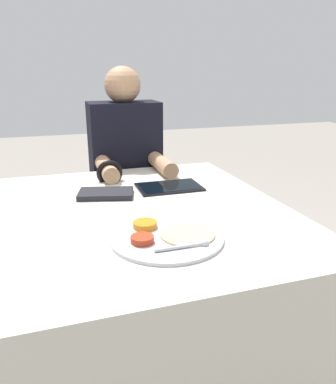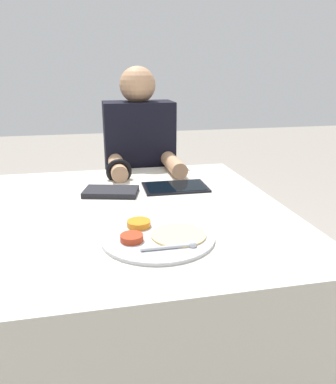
{
  "view_description": "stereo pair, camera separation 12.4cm",
  "coord_description": "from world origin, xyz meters",
  "px_view_note": "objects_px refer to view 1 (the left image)",
  "views": [
    {
      "loc": [
        -0.21,
        -1.15,
        1.15
      ],
      "look_at": [
        0.15,
        -0.02,
        0.77
      ],
      "focal_mm": 35.0,
      "sensor_mm": 36.0,
      "label": 1
    },
    {
      "loc": [
        -0.09,
        -1.18,
        1.15
      ],
      "look_at": [
        0.15,
        -0.02,
        0.77
      ],
      "focal_mm": 35.0,
      "sensor_mm": 36.0,
      "label": 2
    }
  ],
  "objects_px": {
    "thali_tray": "(166,236)",
    "person_diner": "(127,192)",
    "red_notebook": "(106,194)",
    "tablet_device": "(169,187)"
  },
  "relations": [
    {
      "from": "thali_tray",
      "to": "person_diner",
      "type": "height_order",
      "value": "person_diner"
    },
    {
      "from": "tablet_device",
      "to": "thali_tray",
      "type": "bearing_deg",
      "value": -108.94
    },
    {
      "from": "thali_tray",
      "to": "tablet_device",
      "type": "xyz_separation_m",
      "value": [
        0.15,
        0.44,
        -0.0
      ]
    },
    {
      "from": "thali_tray",
      "to": "tablet_device",
      "type": "bearing_deg",
      "value": 71.06
    },
    {
      "from": "tablet_device",
      "to": "person_diner",
      "type": "height_order",
      "value": "person_diner"
    },
    {
      "from": "thali_tray",
      "to": "person_diner",
      "type": "bearing_deg",
      "value": 85.45
    },
    {
      "from": "thali_tray",
      "to": "red_notebook",
      "type": "bearing_deg",
      "value": 103.72
    },
    {
      "from": "red_notebook",
      "to": "person_diner",
      "type": "height_order",
      "value": "person_diner"
    },
    {
      "from": "thali_tray",
      "to": "red_notebook",
      "type": "relative_size",
      "value": 1.43
    },
    {
      "from": "red_notebook",
      "to": "person_diner",
      "type": "distance_m",
      "value": 0.54
    }
  ]
}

